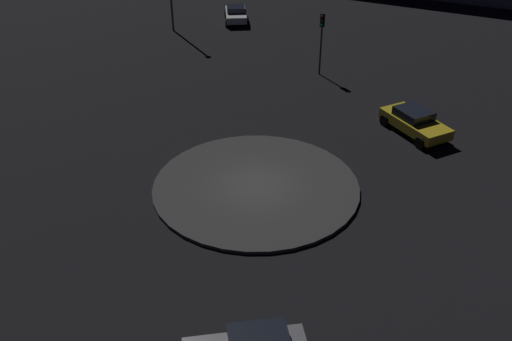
% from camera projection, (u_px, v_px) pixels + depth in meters
% --- Properties ---
extents(ground_plane, '(118.71, 118.71, 0.00)m').
position_uv_depth(ground_plane, '(256.00, 187.00, 27.73)').
color(ground_plane, black).
extents(roundabout_island, '(10.23, 10.23, 0.17)m').
position_uv_depth(roundabout_island, '(256.00, 186.00, 27.68)').
color(roundabout_island, '#383838').
rests_on(roundabout_island, ground_plane).
extents(car_yellow, '(3.86, 4.64, 1.43)m').
position_uv_depth(car_yellow, '(415.00, 121.00, 32.20)').
color(car_yellow, gold).
rests_on(car_yellow, ground_plane).
extents(car_white, '(2.52, 4.29, 1.37)m').
position_uv_depth(car_white, '(236.00, 14.00, 50.35)').
color(car_white, white).
rests_on(car_white, ground_plane).
extents(traffic_light_north, '(0.34, 0.38, 4.37)m').
position_uv_depth(traffic_light_north, '(322.00, 32.00, 38.51)').
color(traffic_light_north, '#2D2D2D').
rests_on(traffic_light_north, ground_plane).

